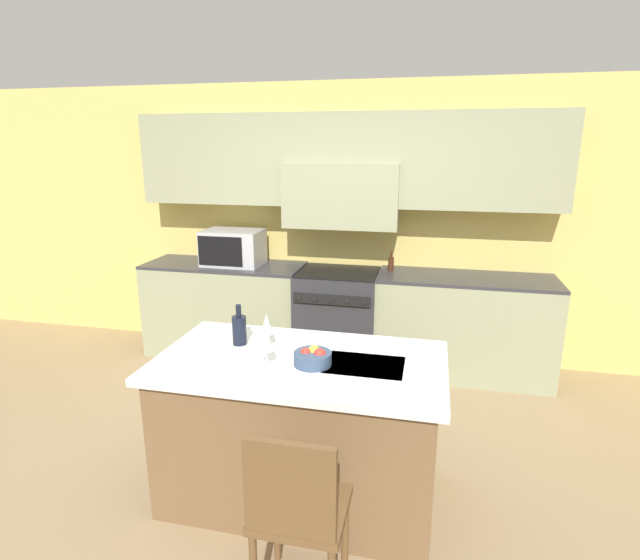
# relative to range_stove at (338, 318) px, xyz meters

# --- Properties ---
(ground_plane) EXTENTS (10.00, 10.00, 0.00)m
(ground_plane) POSITION_rel_range_stove_xyz_m (0.00, -1.83, -0.47)
(ground_plane) COLOR #997F5B
(back_cabinetry) EXTENTS (10.00, 0.46, 2.70)m
(back_cabinetry) POSITION_rel_range_stove_xyz_m (0.00, 0.27, 1.14)
(back_cabinetry) COLOR #DBC166
(back_cabinetry) RESTS_ON ground_plane
(back_counter) EXTENTS (3.97, 0.62, 0.95)m
(back_counter) POSITION_rel_range_stove_xyz_m (-0.00, 0.02, 0.00)
(back_counter) COLOR gray
(back_counter) RESTS_ON ground_plane
(range_stove) EXTENTS (0.77, 0.70, 0.94)m
(range_stove) POSITION_rel_range_stove_xyz_m (0.00, 0.00, 0.00)
(range_stove) COLOR #2D2D33
(range_stove) RESTS_ON ground_plane
(microwave) EXTENTS (0.58, 0.41, 0.35)m
(microwave) POSITION_rel_range_stove_xyz_m (-1.08, 0.02, 0.65)
(microwave) COLOR #B7B7BC
(microwave) RESTS_ON back_counter
(kitchen_island) EXTENTS (1.67, 0.93, 0.91)m
(kitchen_island) POSITION_rel_range_stove_xyz_m (0.15, -1.96, -0.01)
(kitchen_island) COLOR brown
(kitchen_island) RESTS_ON ground_plane
(island_chair) EXTENTS (0.42, 0.40, 0.94)m
(island_chair) POSITION_rel_range_stove_xyz_m (0.34, -2.74, 0.07)
(island_chair) COLOR brown
(island_chair) RESTS_ON ground_plane
(wine_bottle) EXTENTS (0.09, 0.09, 0.26)m
(wine_bottle) POSITION_rel_range_stove_xyz_m (-0.28, -1.82, 0.53)
(wine_bottle) COLOR black
(wine_bottle) RESTS_ON kitchen_island
(wine_glass_near) EXTENTS (0.08, 0.08, 0.21)m
(wine_glass_near) POSITION_rel_range_stove_xyz_m (-0.01, -2.09, 0.58)
(wine_glass_near) COLOR white
(wine_glass_near) RESTS_ON kitchen_island
(wine_glass_far) EXTENTS (0.08, 0.08, 0.21)m
(wine_glass_far) POSITION_rel_range_stove_xyz_m (-0.10, -1.84, 0.58)
(wine_glass_far) COLOR white
(wine_glass_far) RESTS_ON kitchen_island
(fruit_bowl) EXTENTS (0.21, 0.21, 0.10)m
(fruit_bowl) POSITION_rel_range_stove_xyz_m (0.24, -2.02, 0.48)
(fruit_bowl) COLOR #384C6B
(fruit_bowl) RESTS_ON kitchen_island
(oil_bottle_on_counter) EXTENTS (0.05, 0.05, 0.19)m
(oil_bottle_on_counter) POSITION_rel_range_stove_xyz_m (0.49, 0.10, 0.55)
(oil_bottle_on_counter) COLOR #422314
(oil_bottle_on_counter) RESTS_ON back_counter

